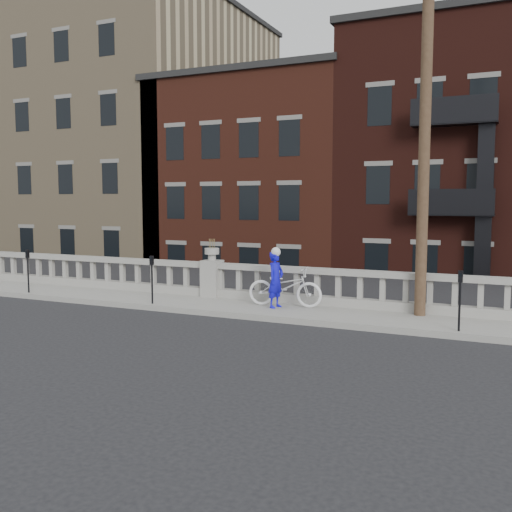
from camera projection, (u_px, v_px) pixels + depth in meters
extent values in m
plane|color=black|center=(133.00, 327.00, 13.79)|extent=(120.00, 120.00, 0.00)
cube|color=gray|center=(196.00, 304.00, 16.50)|extent=(32.00, 2.20, 0.15)
cube|color=gray|center=(212.00, 292.00, 17.34)|extent=(28.00, 0.34, 0.25)
cube|color=gray|center=(212.00, 265.00, 17.26)|extent=(28.00, 0.34, 0.16)
cube|color=gray|center=(212.00, 278.00, 17.30)|extent=(0.55, 0.55, 1.10)
cylinder|color=gray|center=(212.00, 257.00, 17.24)|extent=(0.24, 0.24, 0.20)
cylinder|color=gray|center=(212.00, 251.00, 17.22)|extent=(0.44, 0.44, 0.18)
cube|color=#605E59|center=(218.00, 375.00, 17.92)|extent=(36.00, 0.50, 5.15)
cube|color=black|center=(373.00, 326.00, 37.80)|extent=(80.00, 44.00, 0.50)
cube|color=#595651|center=(224.00, 354.00, 22.56)|extent=(16.00, 7.00, 4.00)
cube|color=#9A8563|center=(115.00, 172.00, 39.29)|extent=(18.00, 16.00, 20.00)
cube|color=black|center=(111.00, 20.00, 38.31)|extent=(18.30, 16.30, 0.30)
cube|color=#4F2116|center=(284.00, 219.00, 33.31)|extent=(10.00, 14.00, 14.00)
cube|color=black|center=(285.00, 94.00, 32.62)|extent=(10.30, 14.30, 0.30)
cube|color=#33120E|center=(466.00, 206.00, 29.12)|extent=(10.00, 14.00, 15.50)
cube|color=black|center=(472.00, 47.00, 28.35)|extent=(10.30, 14.30, 0.30)
cylinder|color=#422D1E|center=(425.00, 115.00, 13.99)|extent=(0.28, 0.28, 10.00)
cylinder|color=black|center=(28.00, 275.00, 17.99)|extent=(0.05, 0.05, 1.10)
cube|color=black|center=(27.00, 254.00, 17.92)|extent=(0.10, 0.08, 0.26)
cube|color=black|center=(26.00, 253.00, 17.88)|extent=(0.06, 0.01, 0.08)
cylinder|color=black|center=(152.00, 284.00, 16.05)|extent=(0.05, 0.05, 1.10)
cube|color=black|center=(152.00, 260.00, 15.99)|extent=(0.10, 0.08, 0.26)
cube|color=black|center=(151.00, 259.00, 15.94)|extent=(0.06, 0.01, 0.08)
cylinder|color=black|center=(459.00, 307.00, 12.67)|extent=(0.05, 0.05, 1.10)
cube|color=black|center=(461.00, 276.00, 12.60)|extent=(0.10, 0.08, 0.26)
cube|color=black|center=(460.00, 275.00, 12.56)|extent=(0.06, 0.01, 0.08)
imported|color=white|center=(285.00, 287.00, 15.66)|extent=(2.14, 0.96, 1.09)
imported|color=#110DCC|center=(276.00, 279.00, 15.45)|extent=(0.48, 0.62, 1.54)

